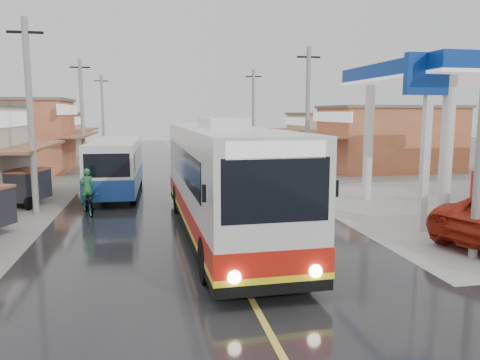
{
  "coord_description": "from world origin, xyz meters",
  "views": [
    {
      "loc": [
        -2.14,
        -11.67,
        4.22
      ],
      "look_at": [
        1.14,
        5.56,
        1.67
      ],
      "focal_mm": 35.0,
      "sensor_mm": 36.0,
      "label": 1
    }
  ],
  "objects_px": {
    "second_bus": "(116,166)",
    "tricycle_far": "(27,185)",
    "cyclist": "(88,199)",
    "coach_bus": "(222,180)"
  },
  "relations": [
    {
      "from": "second_bus",
      "to": "tricycle_far",
      "type": "distance_m",
      "value": 4.49
    },
    {
      "from": "tricycle_far",
      "to": "coach_bus",
      "type": "bearing_deg",
      "value": -21.91
    },
    {
      "from": "tricycle_far",
      "to": "cyclist",
      "type": "bearing_deg",
      "value": -21.29
    },
    {
      "from": "cyclist",
      "to": "tricycle_far",
      "type": "relative_size",
      "value": 0.78
    },
    {
      "from": "second_bus",
      "to": "tricycle_far",
      "type": "bearing_deg",
      "value": -147.2
    },
    {
      "from": "second_bus",
      "to": "cyclist",
      "type": "bearing_deg",
      "value": -98.81
    },
    {
      "from": "cyclist",
      "to": "second_bus",
      "type": "bearing_deg",
      "value": 61.86
    },
    {
      "from": "second_bus",
      "to": "tricycle_far",
      "type": "xyz_separation_m",
      "value": [
        -3.81,
        -2.33,
        -0.55
      ]
    },
    {
      "from": "cyclist",
      "to": "coach_bus",
      "type": "bearing_deg",
      "value": -58.4
    },
    {
      "from": "cyclist",
      "to": "tricycle_far",
      "type": "distance_m",
      "value": 3.84
    }
  ]
}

